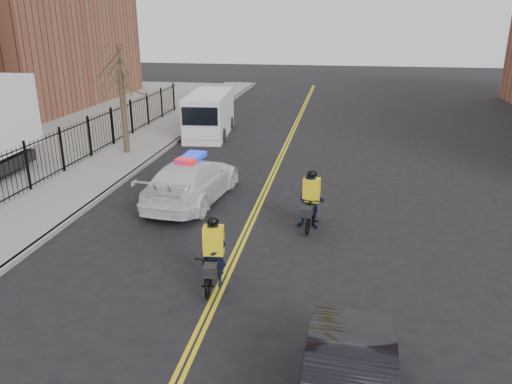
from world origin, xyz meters
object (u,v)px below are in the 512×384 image
object	(u,v)px
cargo_van	(209,115)
cyclist_far	(311,205)
cyclist_near	(214,262)
police_cruiser	(192,180)

from	to	relation	value
cargo_van	cyclist_far	world-z (taller)	cargo_van
cyclist_near	cyclist_far	distance (m)	4.68
police_cruiser	cyclist_near	size ratio (longest dim) A/B	2.82
cargo_van	police_cruiser	bearing A→B (deg)	-83.56
police_cruiser	cyclist_far	bearing A→B (deg)	164.32
cargo_van	cyclist_far	size ratio (longest dim) A/B	2.94
cyclist_near	cyclist_far	bearing A→B (deg)	56.13
cyclist_near	cyclist_far	size ratio (longest dim) A/B	1.00
police_cruiser	cargo_van	bearing A→B (deg)	-72.64
cyclist_far	police_cruiser	bearing A→B (deg)	165.23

